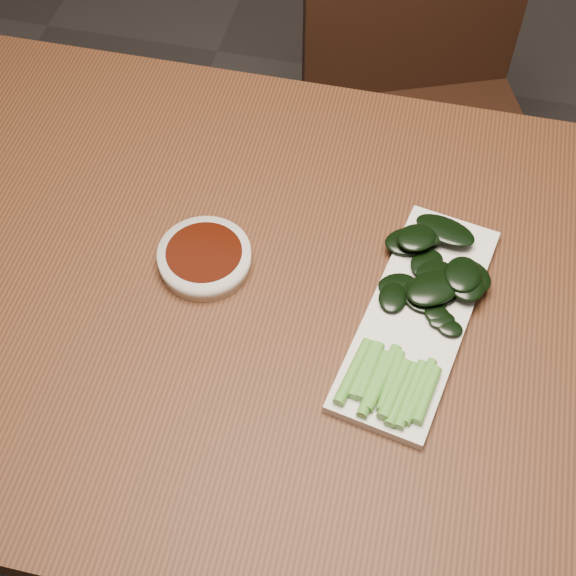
{
  "coord_description": "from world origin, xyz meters",
  "views": [
    {
      "loc": [
        0.1,
        -0.57,
        1.59
      ],
      "look_at": [
        -0.03,
        0.0,
        0.76
      ],
      "focal_mm": 50.0,
      "sensor_mm": 36.0,
      "label": 1
    }
  ],
  "objects_px": {
    "table": "(310,328)",
    "chair_far": "(422,112)",
    "sauce_bowl": "(205,258)",
    "serving_plate": "(417,316)",
    "gai_lan": "(424,303)"
  },
  "relations": [
    {
      "from": "sauce_bowl",
      "to": "gai_lan",
      "type": "bearing_deg",
      "value": -2.7
    },
    {
      "from": "table",
      "to": "gai_lan",
      "type": "relative_size",
      "value": 4.37
    },
    {
      "from": "chair_far",
      "to": "serving_plate",
      "type": "distance_m",
      "value": 0.72
    },
    {
      "from": "chair_far",
      "to": "sauce_bowl",
      "type": "xyz_separation_m",
      "value": [
        -0.24,
        -0.64,
        0.28
      ]
    },
    {
      "from": "chair_far",
      "to": "serving_plate",
      "type": "xyz_separation_m",
      "value": [
        0.04,
        -0.67,
        0.27
      ]
    },
    {
      "from": "table",
      "to": "gai_lan",
      "type": "distance_m",
      "value": 0.17
    },
    {
      "from": "serving_plate",
      "to": "gai_lan",
      "type": "bearing_deg",
      "value": 63.49
    },
    {
      "from": "sauce_bowl",
      "to": "serving_plate",
      "type": "xyz_separation_m",
      "value": [
        0.28,
        -0.02,
        -0.01
      ]
    },
    {
      "from": "table",
      "to": "chair_far",
      "type": "bearing_deg",
      "value": 82.0
    },
    {
      "from": "chair_far",
      "to": "sauce_bowl",
      "type": "bearing_deg",
      "value": -132.52
    },
    {
      "from": "table",
      "to": "serving_plate",
      "type": "bearing_deg",
      "value": -1.06
    },
    {
      "from": "table",
      "to": "chair_far",
      "type": "relative_size",
      "value": 1.57
    },
    {
      "from": "sauce_bowl",
      "to": "gai_lan",
      "type": "xyz_separation_m",
      "value": [
        0.29,
        -0.01,
        0.01
      ]
    },
    {
      "from": "chair_far",
      "to": "serving_plate",
      "type": "height_order",
      "value": "chair_far"
    },
    {
      "from": "table",
      "to": "sauce_bowl",
      "type": "distance_m",
      "value": 0.17
    }
  ]
}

